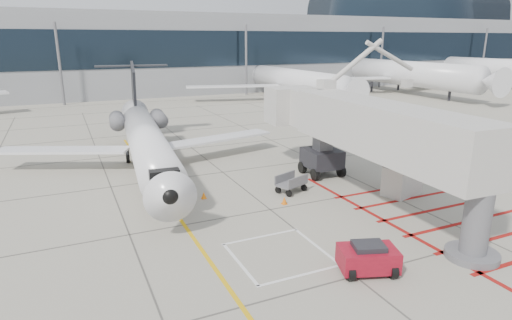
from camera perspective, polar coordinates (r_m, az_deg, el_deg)
name	(u,v)px	position (r m, az deg, el deg)	size (l,w,h in m)	color
ground_plane	(306,238)	(21.91, 6.64, -10.24)	(260.00, 260.00, 0.00)	#9E9989
regional_jet	(148,128)	(30.42, -14.18, 4.16)	(22.31, 28.13, 7.37)	white
jet_bridge	(381,139)	(25.58, 16.35, 2.69)	(9.61, 20.28, 8.11)	beige
pushback_tug	(368,257)	(19.13, 14.70, -12.41)	(2.40, 1.50, 1.40)	maroon
baggage_cart	(291,183)	(27.76, 4.73, -3.09)	(1.93, 1.22, 1.22)	#5C5B61
ground_power_unit	(402,179)	(28.71, 18.94, -2.46)	(2.53, 1.47, 2.00)	#B9B6B0
cone_nose	(204,195)	(26.91, -6.97, -4.67)	(0.32, 0.32, 0.44)	orange
cone_side	(284,200)	(25.88, 3.80, -5.39)	(0.34, 0.34, 0.47)	#DD610B
terminal_building	(168,53)	(89.14, -11.65, 13.84)	(180.00, 28.00, 14.00)	gray
terminal_glass_band	(187,49)	(75.51, -9.16, 14.42)	(180.00, 0.10, 6.00)	black
terminal_dome	(404,21)	(118.34, 19.16, 17.13)	(40.00, 28.00, 28.00)	black
bg_aircraft_c	(288,65)	(71.63, 4.24, 12.54)	(33.27, 36.97, 11.09)	silver
bg_aircraft_d	(396,57)	(84.76, 18.14, 12.97)	(38.98, 43.31, 12.99)	silver
bg_aircraft_e	(490,55)	(103.36, 28.76, 12.17)	(38.42, 42.69, 12.81)	silver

